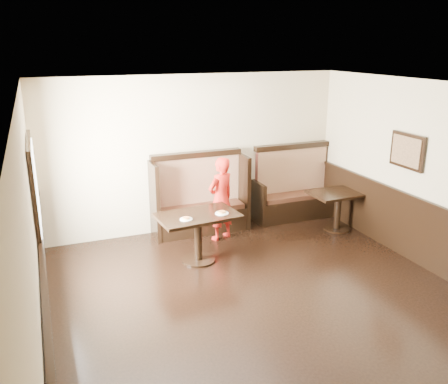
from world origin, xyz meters
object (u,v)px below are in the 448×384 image
booth_main (199,203)px  table_main (198,225)px  booth_neighbor (293,193)px  table_neighbor (338,201)px  child (221,199)px

booth_main → table_main: size_ratio=1.35×
table_main → booth_neighbor: bearing=21.9°
booth_main → table_neighbor: (2.37, -0.90, 0.02)m
table_neighbor → booth_neighbor: bearing=113.3°
table_neighbor → child: size_ratio=0.72×
table_neighbor → table_main: bearing=-175.1°
table_neighbor → booth_main: bearing=157.5°
table_main → booth_main: bearing=64.9°
booth_neighbor → child: 1.82m
booth_main → table_main: (-0.44, -1.22, 0.07)m
booth_neighbor → table_neighbor: booth_neighbor is taller
booth_neighbor → child: bearing=-163.9°
booth_neighbor → table_main: booth_neighbor is taller
table_main → table_neighbor: bearing=1.3°
booth_neighbor → table_main: (-2.39, -1.22, 0.12)m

